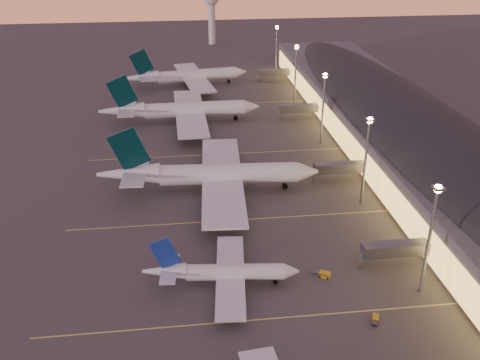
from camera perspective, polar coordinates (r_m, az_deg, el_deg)
name	(u,v)px	position (r m, az deg, el deg)	size (l,w,h in m)	color
ground	(256,304)	(115.51, 1.75, -13.05)	(700.00, 700.00, 0.00)	#3E3B39
airliner_narrow_north	(221,272)	(118.88, -2.00, -9.82)	(34.57, 31.03, 12.34)	silver
airliner_wide_near	(209,175)	(156.94, -3.27, 0.58)	(65.03, 59.32, 20.81)	silver
airliner_wide_mid	(181,110)	(212.86, -6.34, 7.42)	(62.73, 56.94, 20.12)	silver
airliner_wide_far	(187,76)	(261.95, -5.71, 10.97)	(59.92, 55.15, 19.19)	silver
terminal_building	(406,130)	(189.15, 17.32, 5.09)	(56.35, 255.00, 17.46)	#515156
light_masts	(340,116)	(170.65, 10.66, 6.74)	(2.20, 217.20, 25.90)	gray
radar_tower	(212,9)	(352.96, -3.06, 17.79)	(9.00, 9.00, 32.50)	silver
lane_markings	(235,211)	(148.37, -0.54, -3.31)	(90.00, 180.36, 0.00)	#D8C659
baggage_tug_c	(323,274)	(124.23, 8.80, -9.90)	(3.99, 3.17, 1.12)	gold
baggage_tug_d	(375,320)	(114.29, 14.24, -14.23)	(2.49, 3.40, 0.95)	gold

